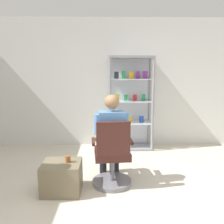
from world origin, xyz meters
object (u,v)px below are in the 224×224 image
object	(u,v)px
office_chair	(112,159)
storage_crate	(62,177)
seated_shopkeeper	(111,134)
tea_glass	(68,159)
display_cabinet_main	(130,102)

from	to	relation	value
office_chair	storage_crate	xyz separation A→B (m)	(-0.68, -0.14, -0.19)
office_chair	seated_shopkeeper	bearing A→B (deg)	94.87
office_chair	tea_glass	size ratio (longest dim) A/B	10.50
display_cabinet_main	tea_glass	size ratio (longest dim) A/B	20.77
office_chair	seated_shopkeeper	world-z (taller)	seated_shopkeeper
office_chair	seated_shopkeeper	distance (m)	0.36
display_cabinet_main	storage_crate	distance (m)	2.30
display_cabinet_main	office_chair	distance (m)	1.88
storage_crate	tea_glass	distance (m)	0.26
storage_crate	tea_glass	bearing A→B (deg)	7.46
office_chair	tea_glass	xyz separation A→B (m)	(-0.59, -0.13, 0.06)
office_chair	tea_glass	distance (m)	0.61
display_cabinet_main	storage_crate	bearing A→B (deg)	-120.06
storage_crate	seated_shopkeeper	bearing A→B (deg)	24.68
storage_crate	tea_glass	size ratio (longest dim) A/B	5.52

